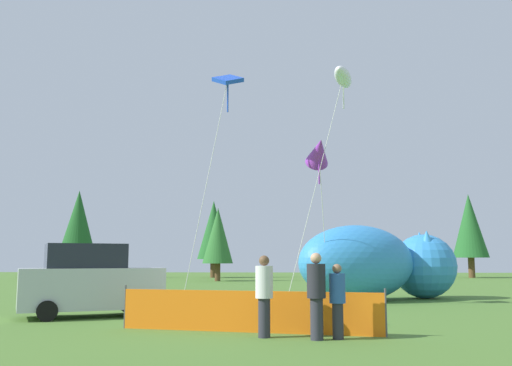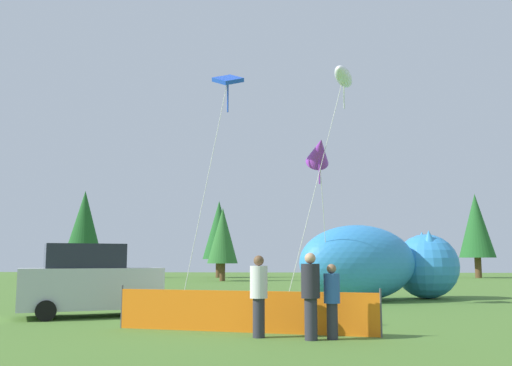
{
  "view_description": "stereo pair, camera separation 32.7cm",
  "coord_description": "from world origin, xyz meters",
  "views": [
    {
      "loc": [
        1.97,
        -16.82,
        1.77
      ],
      "look_at": [
        0.71,
        4.57,
        4.63
      ],
      "focal_mm": 40.0,
      "sensor_mm": 36.0,
      "label": 1
    },
    {
      "loc": [
        2.3,
        -16.79,
        1.77
      ],
      "look_at": [
        0.71,
        4.57,
        4.63
      ],
      "focal_mm": 40.0,
      "sensor_mm": 36.0,
      "label": 2
    }
  ],
  "objects": [
    {
      "name": "horizon_tree_west",
      "position": [
        -5.41,
        38.23,
        4.56
      ],
      "size": [
        3.11,
        3.11,
        7.42
      ],
      "color": "brown",
      "rests_on": "ground"
    },
    {
      "name": "parked_car",
      "position": [
        -4.24,
        0.81,
        1.08
      ],
      "size": [
        4.63,
        3.54,
        2.24
      ],
      "rotation": [
        0.0,
        0.0,
        0.46
      ],
      "color": "#B7BCC1",
      "rests_on": "ground"
    },
    {
      "name": "spectator_in_white_shirt",
      "position": [
        1.38,
        -3.56,
        1.01
      ],
      "size": [
        0.4,
        0.4,
        1.85
      ],
      "color": "#2D2D38",
      "rests_on": "ground"
    },
    {
      "name": "kite_purple_delta",
      "position": [
        3.14,
        5.34,
        5.97
      ],
      "size": [
        1.13,
        2.63,
        6.72
      ],
      "color": "silver",
      "rests_on": "ground"
    },
    {
      "name": "ground_plane",
      "position": [
        0.0,
        0.0,
        0.0
      ],
      "size": [
        120.0,
        120.0,
        0.0
      ],
      "primitive_type": "plane",
      "color": "#4C752D"
    },
    {
      "name": "safety_fence",
      "position": [
        0.93,
        -2.65,
        0.5
      ],
      "size": [
        6.52,
        1.37,
        1.1
      ],
      "rotation": [
        0.0,
        0.0,
        -0.2
      ],
      "color": "orange",
      "rests_on": "ground"
    },
    {
      "name": "inflatable_cat",
      "position": [
        5.71,
        8.47,
        1.49
      ],
      "size": [
        7.87,
        6.01,
        3.22
      ],
      "rotation": [
        0.0,
        0.0,
        0.51
      ],
      "color": "#338CD8",
      "rests_on": "ground"
    },
    {
      "name": "kite_white_ghost",
      "position": [
        4.16,
        5.46,
        8.99
      ],
      "size": [
        2.98,
        2.49,
        9.38
      ],
      "color": "silver",
      "rests_on": "ground"
    },
    {
      "name": "folding_chair",
      "position": [
        3.57,
        -0.92,
        0.53
      ],
      "size": [
        0.65,
        0.65,
        0.87
      ],
      "rotation": [
        0.0,
        0.0,
        0.68
      ],
      "color": "#267F33",
      "rests_on": "ground"
    },
    {
      "name": "horizon_tree_east",
      "position": [
        19.29,
        39.26,
        4.93
      ],
      "size": [
        3.36,
        3.36,
        8.03
      ],
      "color": "brown",
      "rests_on": "ground"
    },
    {
      "name": "spectator_in_yellow_shirt",
      "position": [
        3.03,
        -3.72,
        0.91
      ],
      "size": [
        0.36,
        0.36,
        1.66
      ],
      "color": "#2D2D38",
      "rests_on": "ground"
    },
    {
      "name": "kite_blue_box",
      "position": [
        -0.42,
        4.57,
        8.54
      ],
      "size": [
        2.18,
        1.53,
        9.11
      ],
      "color": "silver",
      "rests_on": "ground"
    },
    {
      "name": "horizon_tree_northeast",
      "position": [
        -3.91,
        29.7,
        3.67
      ],
      "size": [
        2.5,
        2.5,
        5.97
      ],
      "color": "brown",
      "rests_on": "ground"
    },
    {
      "name": "horizon_tree_mid",
      "position": [
        -17.98,
        35.89,
        5.06
      ],
      "size": [
        3.46,
        3.46,
        8.25
      ],
      "color": "brown",
      "rests_on": "ground"
    },
    {
      "name": "spectator_in_red_shirt",
      "position": [
        2.55,
        -3.89,
        1.04
      ],
      "size": [
        0.42,
        0.42,
        1.91
      ],
      "color": "#2D2D38",
      "rests_on": "ground"
    }
  ]
}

